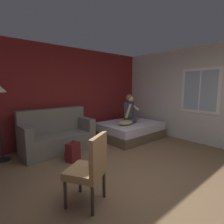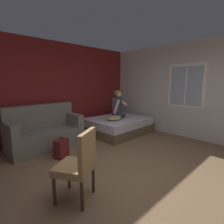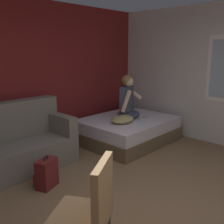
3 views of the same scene
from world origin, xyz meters
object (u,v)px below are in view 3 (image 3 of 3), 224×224
Objects in this scene: person_seated at (128,101)px; throw_pillow at (123,119)px; backpack at (46,174)px; couch at (16,145)px; bed at (128,130)px; cell_phone at (146,117)px; side_chair at (88,211)px.

throw_pillow is (-0.37, -0.18, -0.29)m from person_seated.
couch is at bearing 89.65° from backpack.
person_seated is at bearing -9.63° from couch.
bed is at bearing -133.26° from person_seated.
person_seated reaches higher than couch.
backpack is 1.91m from throw_pillow.
cell_phone is (0.63, -0.08, -0.07)m from throw_pillow.
backpack is 0.95× the size of throw_pillow.
person_seated reaches higher than throw_pillow.
throw_pillow is 0.64m from cell_phone.
side_chair is 6.81× the size of cell_phone.
cell_phone reaches higher than backpack.
throw_pillow reaches higher than backpack.
backpack is 2.51m from cell_phone.
throw_pillow is at bearing 7.98° from backpack.
backpack is (-0.01, -0.82, -0.20)m from couch.
cell_phone is at bearing 28.27° from side_chair.
couch is at bearing 77.48° from side_chair.
cell_phone is (0.29, -0.23, 0.25)m from bed.
person_seated reaches higher than side_chair.
cell_phone is (2.49, 0.18, 0.29)m from backpack.
couch is at bearing 170.37° from person_seated.
person_seated is 1.91× the size of backpack.
couch reaches higher than backpack.
person_seated is at bearing 34.50° from side_chair.
couch is at bearing 163.24° from throw_pillow.
side_chair reaches higher than backpack.
side_chair is 2.14× the size of backpack.
person_seated is 6.08× the size of cell_phone.
person_seated is 2.36m from backpack.
side_chair is 1.55m from backpack.
couch reaches higher than side_chair.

